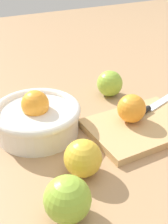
{
  "coord_description": "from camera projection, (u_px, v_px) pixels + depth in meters",
  "views": [
    {
      "loc": [
        -0.31,
        -0.46,
        0.4
      ],
      "look_at": [
        -0.04,
        0.08,
        0.04
      ],
      "focal_mm": 49.03,
      "sensor_mm": 36.0,
      "label": 1
    }
  ],
  "objects": [
    {
      "name": "ground_plane",
      "position": [
        116.0,
        140.0,
        0.68
      ],
      "size": [
        2.4,
        2.4,
        0.0
      ],
      "primitive_type": "plane",
      "color": "tan"
    },
    {
      "name": "bowl",
      "position": [
        37.0,
        117.0,
        0.69
      ],
      "size": [
        0.2,
        0.2,
        0.1
      ],
      "color": "white",
      "rests_on": "ground_plane"
    },
    {
      "name": "cutting_board",
      "position": [
        140.0,
        127.0,
        0.71
      ],
      "size": [
        0.25,
        0.18,
        0.02
      ],
      "primitive_type": "cube",
      "rotation": [
        0.0,
        0.0,
        0.04
      ],
      "color": "tan",
      "rests_on": "ground_plane"
    },
    {
      "name": "orange_on_board",
      "position": [
        132.0,
        108.0,
        0.7
      ],
      "size": [
        0.07,
        0.07,
        0.07
      ],
      "primitive_type": "sphere",
      "color": "orange",
      "rests_on": "cutting_board"
    },
    {
      "name": "knife",
      "position": [
        151.0,
        107.0,
        0.76
      ],
      "size": [
        0.15,
        0.07,
        0.01
      ],
      "color": "silver",
      "rests_on": "cutting_board"
    },
    {
      "name": "apple_front_left",
      "position": [
        83.0,
        158.0,
        0.57
      ],
      "size": [
        0.07,
        0.07,
        0.07
      ],
      "primitive_type": "sphere",
      "color": "gold",
      "rests_on": "ground_plane"
    },
    {
      "name": "apple_front_left_2",
      "position": [
        67.0,
        199.0,
        0.48
      ],
      "size": [
        0.08,
        0.08,
        0.08
      ],
      "primitive_type": "sphere",
      "color": "#8EB738",
      "rests_on": "ground_plane"
    },
    {
      "name": "apple_back_right",
      "position": [
        110.0,
        83.0,
        0.84
      ],
      "size": [
        0.07,
        0.07,
        0.07
      ],
      "primitive_type": "sphere",
      "color": "#8EB738",
      "rests_on": "ground_plane"
    }
  ]
}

